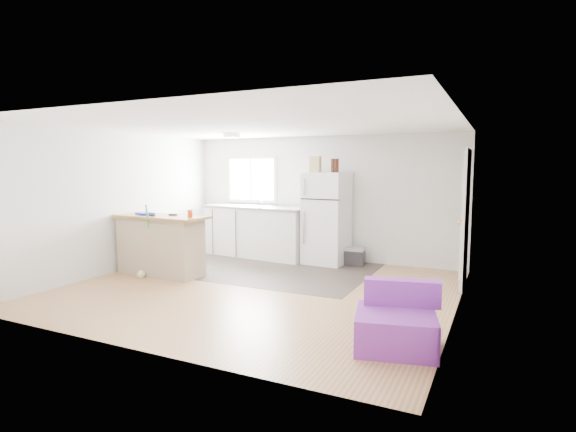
% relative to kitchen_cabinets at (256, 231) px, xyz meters
% --- Properties ---
extents(room, '(5.51, 5.01, 2.41)m').
position_rel_kitchen_cabinets_xyz_m(room, '(1.25, -2.15, 0.68)').
color(room, '#9B6E41').
rests_on(room, ground).
extents(vinyl_zone, '(4.05, 2.50, 0.00)m').
position_rel_kitchen_cabinets_xyz_m(vinyl_zone, '(0.52, -0.90, -0.52)').
color(vinyl_zone, '#2F2923').
rests_on(vinyl_zone, floor).
extents(window, '(1.18, 0.06, 0.98)m').
position_rel_kitchen_cabinets_xyz_m(window, '(-0.30, 0.34, 1.03)').
color(window, white).
rests_on(window, back_wall).
extents(interior_door, '(0.11, 0.92, 2.10)m').
position_rel_kitchen_cabinets_xyz_m(interior_door, '(3.97, -0.60, 0.50)').
color(interior_door, white).
rests_on(interior_door, right_wall).
extents(ceiling_fixture, '(0.30, 0.30, 0.07)m').
position_rel_kitchen_cabinets_xyz_m(ceiling_fixture, '(0.05, -0.95, 1.84)').
color(ceiling_fixture, white).
rests_on(ceiling_fixture, ceiling).
extents(kitchen_cabinets, '(2.35, 0.94, 1.32)m').
position_rel_kitchen_cabinets_xyz_m(kitchen_cabinets, '(0.00, 0.00, 0.00)').
color(kitchen_cabinets, white).
rests_on(kitchen_cabinets, floor).
extents(peninsula, '(1.65, 0.69, 1.00)m').
position_rel_kitchen_cabinets_xyz_m(peninsula, '(-0.67, -2.07, -0.01)').
color(peninsula, tan).
rests_on(peninsula, floor).
extents(refrigerator, '(0.79, 0.76, 1.70)m').
position_rel_kitchen_cabinets_xyz_m(refrigerator, '(1.51, -0.02, 0.33)').
color(refrigerator, white).
rests_on(refrigerator, floor).
extents(cooler, '(0.45, 0.32, 0.33)m').
position_rel_kitchen_cabinets_xyz_m(cooler, '(2.02, 0.05, -0.35)').
color(cooler, '#29292B').
rests_on(cooler, floor).
extents(purple_seat, '(0.91, 0.89, 0.63)m').
position_rel_kitchen_cabinets_xyz_m(purple_seat, '(3.56, -3.46, -0.29)').
color(purple_seat, purple).
rests_on(purple_seat, floor).
extents(cleaner_jug, '(0.15, 0.11, 0.31)m').
position_rel_kitchen_cabinets_xyz_m(cleaner_jug, '(-0.21, -2.18, -0.39)').
color(cleaner_jug, white).
rests_on(cleaner_jug, floor).
extents(mop, '(0.26, 0.34, 1.22)m').
position_rel_kitchen_cabinets_xyz_m(mop, '(-0.77, -2.36, -0.29)').
color(mop, green).
rests_on(mop, floor).
extents(red_cup, '(0.09, 0.09, 0.12)m').
position_rel_kitchen_cabinets_xyz_m(red_cup, '(-0.03, -2.09, 0.54)').
color(red_cup, red).
rests_on(red_cup, peninsula).
extents(blue_tray, '(0.36, 0.32, 0.04)m').
position_rel_kitchen_cabinets_xyz_m(blue_tray, '(-0.97, -2.08, 0.50)').
color(blue_tray, '#1319B9').
rests_on(blue_tray, peninsula).
extents(tool_a, '(0.15, 0.09, 0.03)m').
position_rel_kitchen_cabinets_xyz_m(tool_a, '(-0.45, -2.00, 0.50)').
color(tool_a, black).
rests_on(tool_a, peninsula).
extents(tool_b, '(0.10, 0.05, 0.03)m').
position_rel_kitchen_cabinets_xyz_m(tool_b, '(-0.69, -2.22, 0.49)').
color(tool_b, black).
rests_on(tool_b, peninsula).
extents(cardboard_box, '(0.21, 0.11, 0.30)m').
position_rel_kitchen_cabinets_xyz_m(cardboard_box, '(1.30, -0.06, 1.33)').
color(cardboard_box, tan).
rests_on(cardboard_box, refrigerator).
extents(bottle_left, '(0.09, 0.09, 0.25)m').
position_rel_kitchen_cabinets_xyz_m(bottle_left, '(1.65, -0.06, 1.31)').
color(bottle_left, '#38140A').
rests_on(bottle_left, refrigerator).
extents(bottle_right, '(0.08, 0.08, 0.25)m').
position_rel_kitchen_cabinets_xyz_m(bottle_right, '(1.70, -0.00, 1.31)').
color(bottle_right, '#38140A').
rests_on(bottle_right, refrigerator).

